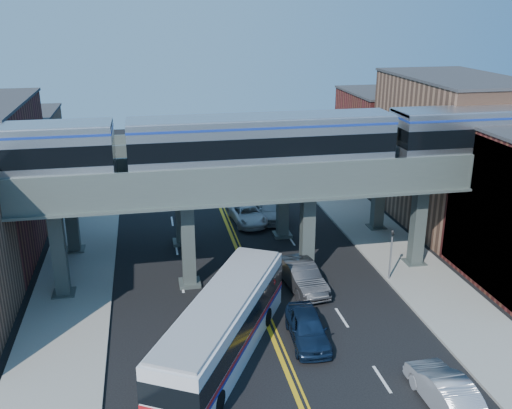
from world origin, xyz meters
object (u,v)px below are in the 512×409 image
at_px(traffic_signal, 391,249).
at_px(car_parked_curb, 445,391).
at_px(transit_bus, 223,328).
at_px(car_lane_c, 247,214).
at_px(transit_train, 262,142).
at_px(car_lane_a, 308,328).
at_px(stop_sign, 269,290).
at_px(car_lane_b, 301,276).
at_px(car_lane_d, 271,210).

relative_size(traffic_signal, car_parked_curb, 0.82).
xyz_separation_m(transit_bus, car_lane_c, (4.74, 19.00, -0.98)).
bearing_deg(transit_train, traffic_signal, -13.52).
bearing_deg(traffic_signal, car_lane_a, -141.08).
bearing_deg(stop_sign, car_lane_c, 84.47).
xyz_separation_m(car_lane_a, car_lane_b, (1.32, 6.05, 0.06)).
bearing_deg(car_lane_d, stop_sign, -100.69).
relative_size(car_lane_b, car_parked_curb, 1.07).
bearing_deg(stop_sign, car_parked_curb, -56.58).
distance_m(transit_bus, car_parked_curb, 11.17).
relative_size(stop_sign, car_lane_c, 0.50).
bearing_deg(car_lane_d, car_lane_a, -94.37).
height_order(car_lane_a, car_lane_d, car_lane_a).
xyz_separation_m(car_lane_c, car_lane_d, (2.17, 0.67, 0.05)).
bearing_deg(car_lane_d, traffic_signal, -66.24).
height_order(car_lane_a, car_lane_c, car_lane_a).
relative_size(stop_sign, car_parked_curb, 0.52).
distance_m(car_lane_d, car_parked_curb, 25.70).
bearing_deg(traffic_signal, car_parked_curb, -102.24).
xyz_separation_m(car_lane_b, car_parked_curb, (3.39, -12.48, -0.06)).
bearing_deg(car_lane_d, car_parked_curb, -82.23).
bearing_deg(car_parked_curb, traffic_signal, -103.74).
distance_m(traffic_signal, transit_bus, 13.79).
height_order(stop_sign, car_parked_curb, stop_sign).
xyz_separation_m(transit_train, car_lane_d, (3.09, 11.17, -8.64)).
distance_m(stop_sign, traffic_signal, 9.41).
relative_size(car_lane_c, car_lane_d, 0.98).
bearing_deg(car_lane_c, car_parked_curb, -84.42).
height_order(traffic_signal, car_lane_b, traffic_signal).
distance_m(transit_bus, car_lane_a, 4.85).
xyz_separation_m(traffic_signal, car_lane_b, (-6.08, 0.08, -1.42)).
xyz_separation_m(transit_bus, car_lane_d, (6.91, 19.68, -0.93)).
bearing_deg(transit_train, car_lane_a, -83.41).
bearing_deg(car_parked_curb, stop_sign, -58.08).
bearing_deg(car_lane_b, car_parked_curb, -82.15).
xyz_separation_m(transit_train, traffic_signal, (8.32, -2.00, -7.12)).
relative_size(car_lane_c, car_parked_curb, 1.06).
xyz_separation_m(transit_train, car_lane_a, (0.92, -7.98, -8.60)).
xyz_separation_m(stop_sign, transit_bus, (-3.24, -3.51, -0.04)).
bearing_deg(car_lane_c, car_lane_a, -95.12).
distance_m(car_lane_a, car_lane_c, 18.47).
bearing_deg(car_parked_curb, transit_bus, -33.48).
relative_size(traffic_signal, car_lane_b, 0.76).
xyz_separation_m(traffic_signal, car_lane_a, (-7.40, -5.98, -1.48)).
xyz_separation_m(car_lane_b, car_lane_c, (-1.32, 12.42, -0.15)).
relative_size(traffic_signal, car_lane_a, 0.85).
relative_size(transit_bus, car_lane_a, 2.64).
xyz_separation_m(stop_sign, traffic_signal, (8.90, 3.00, 0.54)).
bearing_deg(car_lane_d, car_lane_c, -160.69).
distance_m(transit_train, car_lane_a, 11.76).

